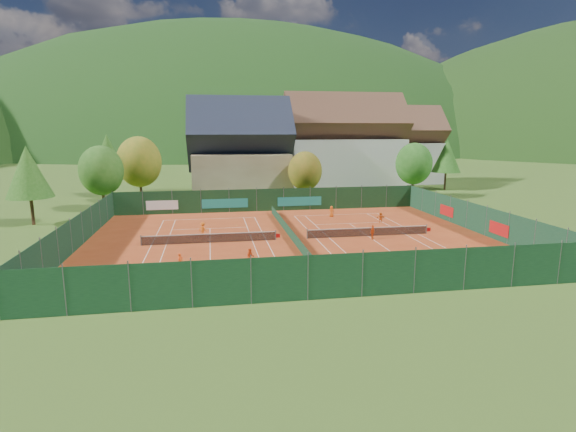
# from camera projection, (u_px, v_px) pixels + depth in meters

# --- Properties ---
(ground) EXTENTS (600.00, 600.00, 0.00)m
(ground) POSITION_uv_depth(u_px,v_px,m) (291.00, 240.00, 44.71)
(ground) COLOR #36571B
(ground) RESTS_ON ground
(clay_pad) EXTENTS (40.00, 32.00, 0.01)m
(clay_pad) POSITION_uv_depth(u_px,v_px,m) (291.00, 239.00, 44.71)
(clay_pad) COLOR #9F3917
(clay_pad) RESTS_ON ground
(court_markings_left) EXTENTS (11.03, 23.83, 0.00)m
(court_markings_left) POSITION_uv_depth(u_px,v_px,m) (210.00, 243.00, 43.37)
(court_markings_left) COLOR white
(court_markings_left) RESTS_ON ground
(court_markings_right) EXTENTS (11.03, 23.83, 0.00)m
(court_markings_right) POSITION_uv_depth(u_px,v_px,m) (368.00, 236.00, 46.04)
(court_markings_right) COLOR white
(court_markings_right) RESTS_ON ground
(tennis_net_left) EXTENTS (13.30, 0.10, 1.02)m
(tennis_net_left) POSITION_uv_depth(u_px,v_px,m) (212.00, 238.00, 43.30)
(tennis_net_left) COLOR #59595B
(tennis_net_left) RESTS_ON ground
(tennis_net_right) EXTENTS (13.30, 0.10, 1.02)m
(tennis_net_right) POSITION_uv_depth(u_px,v_px,m) (370.00, 231.00, 45.97)
(tennis_net_right) COLOR #59595B
(tennis_net_right) RESTS_ON ground
(court_divider) EXTENTS (0.03, 28.80, 1.00)m
(court_divider) POSITION_uv_depth(u_px,v_px,m) (291.00, 235.00, 44.61)
(court_divider) COLOR #133621
(court_divider) RESTS_ON ground
(fence_north) EXTENTS (40.00, 0.10, 3.00)m
(fence_north) POSITION_uv_depth(u_px,v_px,m) (267.00, 200.00, 59.82)
(fence_north) COLOR #13351A
(fence_north) RESTS_ON ground
(fence_south) EXTENTS (40.00, 0.04, 3.00)m
(fence_south) POSITION_uv_depth(u_px,v_px,m) (335.00, 276.00, 28.95)
(fence_south) COLOR #14391F
(fence_south) RESTS_ON ground
(fence_west) EXTENTS (0.04, 32.00, 3.00)m
(fence_west) POSITION_uv_depth(u_px,v_px,m) (77.00, 233.00, 41.08)
(fence_west) COLOR #12341F
(fence_west) RESTS_ON ground
(fence_east) EXTENTS (0.09, 32.00, 3.00)m
(fence_east) POSITION_uv_depth(u_px,v_px,m) (476.00, 218.00, 47.81)
(fence_east) COLOR #143822
(fence_east) RESTS_ON ground
(chalet) EXTENTS (16.20, 12.00, 16.00)m
(chalet) POSITION_uv_depth(u_px,v_px,m) (240.00, 155.00, 71.95)
(chalet) COLOR tan
(chalet) RESTS_ON ground
(hotel_block_a) EXTENTS (21.60, 11.00, 17.25)m
(hotel_block_a) POSITION_uv_depth(u_px,v_px,m) (343.00, 148.00, 80.78)
(hotel_block_a) COLOR silver
(hotel_block_a) RESTS_ON ground
(hotel_block_b) EXTENTS (17.28, 10.00, 15.50)m
(hotel_block_b) POSITION_uv_depth(u_px,v_px,m) (398.00, 150.00, 91.00)
(hotel_block_b) COLOR silver
(hotel_block_b) RESTS_ON ground
(tree_west_front) EXTENTS (5.72, 5.72, 8.69)m
(tree_west_front) POSITION_uv_depth(u_px,v_px,m) (101.00, 171.00, 59.34)
(tree_west_front) COLOR #462E19
(tree_west_front) RESTS_ON ground
(tree_west_mid) EXTENTS (6.44, 6.44, 9.78)m
(tree_west_mid) POSITION_uv_depth(u_px,v_px,m) (139.00, 162.00, 65.68)
(tree_west_mid) COLOR #473219
(tree_west_mid) RESTS_ON ground
(tree_west_back) EXTENTS (5.60, 5.60, 10.00)m
(tree_west_back) POSITION_uv_depth(u_px,v_px,m) (108.00, 155.00, 72.29)
(tree_west_back) COLOR #482E19
(tree_west_back) RESTS_ON ground
(tree_center) EXTENTS (5.01, 5.01, 7.60)m
(tree_center) POSITION_uv_depth(u_px,v_px,m) (305.00, 171.00, 66.08)
(tree_center) COLOR #432618
(tree_center) RESTS_ON ground
(tree_east_front) EXTENTS (5.72, 5.72, 8.69)m
(tree_east_front) POSITION_uv_depth(u_px,v_px,m) (414.00, 164.00, 70.89)
(tree_east_front) COLOR #4E341B
(tree_east_front) RESTS_ON ground
(tree_east_mid) EXTENTS (5.04, 5.04, 9.00)m
(tree_east_mid) POSITION_uv_depth(u_px,v_px,m) (447.00, 156.00, 80.17)
(tree_east_mid) COLOR #432C17
(tree_east_mid) RESTS_ON ground
(tree_west_side) EXTENTS (5.04, 5.04, 9.00)m
(tree_west_side) POSITION_uv_depth(u_px,v_px,m) (28.00, 172.00, 50.48)
(tree_west_side) COLOR #4D2D1B
(tree_west_side) RESTS_ON ground
(tree_east_back) EXTENTS (7.15, 7.15, 10.86)m
(tree_east_back) POSITION_uv_depth(u_px,v_px,m) (387.00, 150.00, 86.44)
(tree_east_back) COLOR #492C1A
(tree_east_back) RESTS_ON ground
(mountain_backdrop) EXTENTS (820.00, 530.00, 242.00)m
(mountain_backdrop) POSITION_uv_depth(u_px,v_px,m) (270.00, 210.00, 282.88)
(mountain_backdrop) COLOR black
(mountain_backdrop) RESTS_ON ground
(ball_hopper) EXTENTS (0.34, 0.34, 0.80)m
(ball_hopper) POSITION_uv_depth(u_px,v_px,m) (466.00, 258.00, 36.22)
(ball_hopper) COLOR slate
(ball_hopper) RESTS_ON ground
(loose_ball_0) EXTENTS (0.07, 0.07, 0.07)m
(loose_ball_0) POSITION_uv_depth(u_px,v_px,m) (200.00, 269.00, 35.22)
(loose_ball_0) COLOR #CCD833
(loose_ball_0) RESTS_ON ground
(loose_ball_1) EXTENTS (0.07, 0.07, 0.07)m
(loose_ball_1) POSITION_uv_depth(u_px,v_px,m) (379.00, 262.00, 37.01)
(loose_ball_1) COLOR #CCD833
(loose_ball_1) RESTS_ON ground
(loose_ball_2) EXTENTS (0.07, 0.07, 0.07)m
(loose_ball_2) POSITION_uv_depth(u_px,v_px,m) (303.00, 231.00, 48.26)
(loose_ball_2) COLOR #CCD833
(loose_ball_2) RESTS_ON ground
(loose_ball_3) EXTENTS (0.07, 0.07, 0.07)m
(loose_ball_3) POSITION_uv_depth(u_px,v_px,m) (237.00, 226.00, 50.98)
(loose_ball_3) COLOR #CCD833
(loose_ball_3) RESTS_ON ground
(loose_ball_4) EXTENTS (0.07, 0.07, 0.07)m
(loose_ball_4) POSITION_uv_depth(u_px,v_px,m) (409.00, 235.00, 46.44)
(loose_ball_4) COLOR #CCD833
(loose_ball_4) RESTS_ON ground
(player_left_near) EXTENTS (0.59, 0.55, 1.35)m
(player_left_near) POSITION_uv_depth(u_px,v_px,m) (180.00, 262.00, 34.96)
(player_left_near) COLOR #F64F15
(player_left_near) RESTS_ON ground
(player_left_mid) EXTENTS (0.71, 0.57, 1.40)m
(player_left_mid) POSITION_uv_depth(u_px,v_px,m) (250.00, 257.00, 36.16)
(player_left_mid) COLOR #DB4413
(player_left_mid) RESTS_ON ground
(player_left_far) EXTENTS (1.08, 0.93, 1.45)m
(player_left_far) POSITION_uv_depth(u_px,v_px,m) (203.00, 229.00, 45.96)
(player_left_far) COLOR orange
(player_left_far) RESTS_ON ground
(player_right_near) EXTENTS (0.84, 0.88, 1.47)m
(player_right_near) POSITION_uv_depth(u_px,v_px,m) (373.00, 232.00, 44.60)
(player_right_near) COLOR #D14912
(player_right_near) RESTS_ON ground
(player_right_far_a) EXTENTS (0.76, 0.58, 1.40)m
(player_right_far_a) POSITION_uv_depth(u_px,v_px,m) (331.00, 211.00, 55.94)
(player_right_far_a) COLOR #D05412
(player_right_far_a) RESTS_ON ground
(player_right_far_b) EXTENTS (1.14, 0.38, 1.22)m
(player_right_far_b) POSITION_uv_depth(u_px,v_px,m) (381.00, 218.00, 52.48)
(player_right_far_b) COLOR #D95713
(player_right_far_b) RESTS_ON ground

